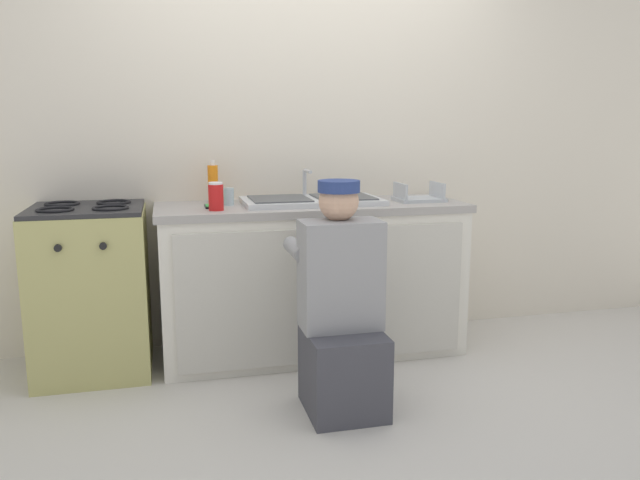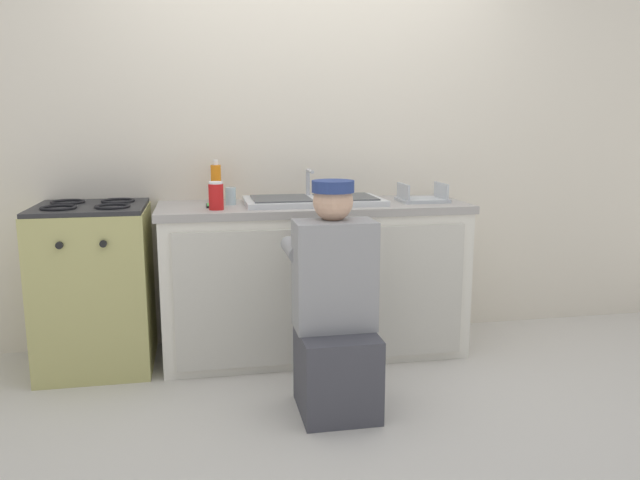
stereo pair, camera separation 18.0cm
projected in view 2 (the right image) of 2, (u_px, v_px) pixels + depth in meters
ground_plane at (323, 369)px, 3.52m from camera, size 12.00×12.00×0.00m
back_wall at (303, 142)px, 3.91m from camera, size 6.00×0.10×2.50m
counter_cabinet at (314, 282)px, 3.72m from camera, size 1.75×0.62×0.86m
countertop at (313, 207)px, 3.65m from camera, size 1.79×0.62×0.04m
sink_double_basin at (313, 200)px, 3.64m from camera, size 0.80×0.44×0.19m
stove_range at (95, 287)px, 3.49m from camera, size 0.60×0.62×0.94m
plumber_person at (335, 317)px, 2.97m from camera, size 0.42×0.61×1.10m
dish_rack_tray at (422, 198)px, 3.72m from camera, size 0.28×0.22×0.11m
soap_bottle_orange at (216, 183)px, 3.68m from camera, size 0.06×0.06×0.25m
cell_phone at (213, 205)px, 3.51m from camera, size 0.07×0.14×0.01m
water_glass at (231, 196)px, 3.58m from camera, size 0.06×0.06×0.10m
soda_cup_red at (216, 196)px, 3.37m from camera, size 0.08×0.08×0.15m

